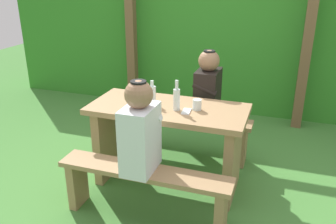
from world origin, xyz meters
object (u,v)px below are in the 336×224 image
Objects in this scene: cell_phone at (186,111)px; drinking_glass at (197,105)px; bench_near at (144,184)px; person_black_coat at (208,88)px; person_white_shirt at (140,130)px; bottle_right at (177,98)px; bench_far at (185,127)px; picnic_table at (168,132)px; bottle_left at (152,95)px.

drinking_glass is at bearing 42.02° from cell_phone.
person_black_coat is at bearing 78.94° from bench_near.
person_white_shirt and person_black_coat have the same top height.
drinking_glass is 0.19m from bottle_right.
person_white_shirt is at bearing -91.14° from bench_far.
cell_phone reaches higher than bench_near.
picnic_table reaches higher than bench_near.
bench_near is at bearing -75.37° from bottle_left.
person_white_shirt is (-0.02, -0.58, 0.27)m from picnic_table.
drinking_glass is (0.26, -0.57, 0.49)m from bench_far.
bench_far is 0.79m from bottle_left.
bench_far is at bearing 88.86° from person_white_shirt.
drinking_glass is at bearing -0.84° from bottle_left.
cell_phone is at bearing -93.21° from person_black_coat.
person_white_shirt is 0.55m from cell_phone.
bottle_left reaches higher than cell_phone.
person_white_shirt is at bearing -102.19° from person_black_coat.
bench_far is (0.00, 0.58, -0.20)m from picnic_table.
bench_far is 0.52m from person_black_coat.
drinking_glass is 0.35× the size of bottle_right.
bench_near is 0.71m from cell_phone.
bottle_left reaches higher than picnic_table.
bottle_left is (-0.15, -0.56, 0.54)m from bench_far.
bench_near is at bearing -90.00° from picnic_table.
picnic_table is at bearing -111.41° from person_black_coat.
bottle_left is at bearing -105.34° from bench_far.
person_white_shirt is 0.65m from drinking_glass.
bottle_left is 0.36m from cell_phone.
person_black_coat is at bearing -0.84° from bench_far.
person_black_coat is at bearing 81.78° from cell_phone.
picnic_table is 0.67m from person_black_coat.
picnic_table is 1.00× the size of bench_near.
person_white_shirt is at bearing -116.03° from drinking_glass.
cell_phone is (0.19, -0.07, 0.26)m from picnic_table.
picnic_table is 0.38m from bottle_left.
cell_phone is at bearing -9.96° from bottle_right.
person_black_coat is 5.14× the size of cell_phone.
cell_phone is (-0.04, -0.64, -0.01)m from person_black_coat.
bottle_left is (-0.15, 0.01, 0.34)m from picnic_table.
picnic_table is 0.40m from drinking_glass.
bench_far is at bearing 101.28° from cell_phone.
cell_phone is at bearing -73.71° from bench_far.
picnic_table is 0.37m from bottle_right.
person_white_shirt reaches higher than bottle_right.
person_white_shirt is at bearing -77.40° from bottle_left.
bottle_right is (0.10, -0.05, 0.36)m from picnic_table.
bottle_right is 0.14m from cell_phone.
picnic_table is 0.33m from cell_phone.
drinking_glass reaches higher than cell_phone.
picnic_table is 0.64m from person_white_shirt.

